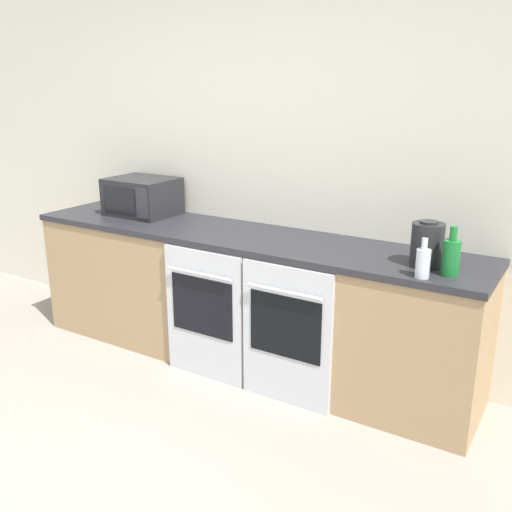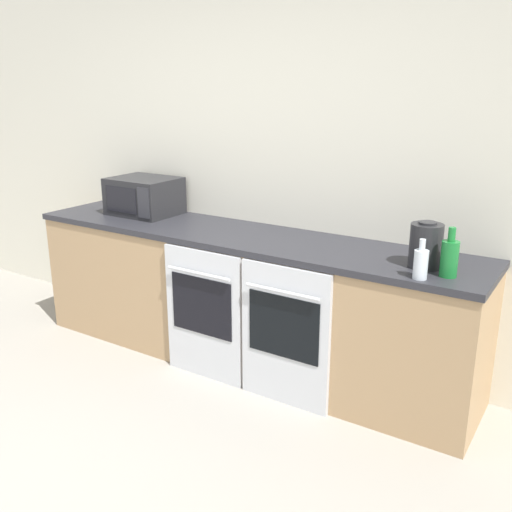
{
  "view_description": "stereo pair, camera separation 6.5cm",
  "coord_description": "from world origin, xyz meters",
  "views": [
    {
      "loc": [
        1.95,
        -1.12,
        1.84
      ],
      "look_at": [
        0.11,
        1.88,
        0.77
      ],
      "focal_mm": 40.0,
      "sensor_mm": 36.0,
      "label": 1
    },
    {
      "loc": [
        2.0,
        -1.09,
        1.84
      ],
      "look_at": [
        0.11,
        1.88,
        0.77
      ],
      "focal_mm": 40.0,
      "sensor_mm": 36.0,
      "label": 2
    }
  ],
  "objects": [
    {
      "name": "kettle",
      "position": [
        1.21,
        1.82,
        1.02
      ],
      "size": [
        0.17,
        0.17,
        0.25
      ],
      "color": "#232326",
      "rests_on": "counter_back"
    },
    {
      "name": "oven_right",
      "position": [
        0.52,
        1.55,
        0.44
      ],
      "size": [
        0.57,
        0.06,
        0.86
      ],
      "color": "silver",
      "rests_on": "ground_plane"
    },
    {
      "name": "oven_left",
      "position": [
        -0.08,
        1.55,
        0.44
      ],
      "size": [
        0.57,
        0.06,
        0.86
      ],
      "color": "silver",
      "rests_on": "ground_plane"
    },
    {
      "name": "microwave",
      "position": [
        -0.92,
        1.96,
        1.04
      ],
      "size": [
        0.48,
        0.39,
        0.27
      ],
      "color": "#232326",
      "rests_on": "counter_back"
    },
    {
      "name": "bottle_green",
      "position": [
        1.35,
        1.73,
        1.0
      ],
      "size": [
        0.09,
        0.09,
        0.26
      ],
      "color": "#19722D",
      "rests_on": "counter_back"
    },
    {
      "name": "wall_back",
      "position": [
        0.0,
        2.22,
        1.3
      ],
      "size": [
        10.0,
        0.06,
        2.6
      ],
      "color": "silver",
      "rests_on": "ground_plane"
    },
    {
      "name": "bottle_clear",
      "position": [
        1.24,
        1.62,
        0.98
      ],
      "size": [
        0.07,
        0.07,
        0.2
      ],
      "color": "silver",
      "rests_on": "counter_back"
    },
    {
      "name": "counter_back",
      "position": [
        0.0,
        1.88,
        0.45
      ],
      "size": [
        3.15,
        0.65,
        0.9
      ],
      "color": "tan",
      "rests_on": "ground_plane"
    }
  ]
}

